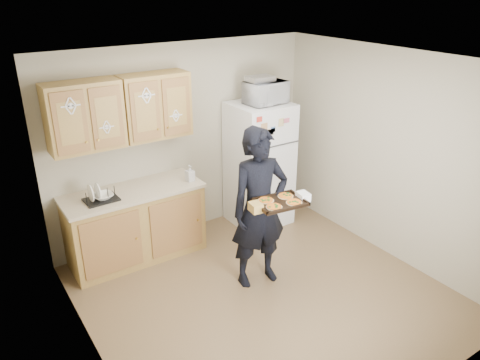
% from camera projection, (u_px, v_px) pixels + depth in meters
% --- Properties ---
extents(floor, '(3.60, 3.60, 0.00)m').
position_uv_depth(floor, '(264.00, 294.00, 5.14)').
color(floor, brown).
rests_on(floor, ground).
extents(ceiling, '(3.60, 3.60, 0.00)m').
position_uv_depth(ceiling, '(270.00, 63.00, 4.14)').
color(ceiling, white).
rests_on(ceiling, wall_back).
extents(wall_back, '(3.60, 0.04, 2.50)m').
position_uv_depth(wall_back, '(183.00, 142.00, 6.02)').
color(wall_back, '#ACA38B').
rests_on(wall_back, floor).
extents(wall_front, '(3.60, 0.04, 2.50)m').
position_uv_depth(wall_front, '(420.00, 280.00, 3.27)').
color(wall_front, '#ACA38B').
rests_on(wall_front, floor).
extents(wall_left, '(0.04, 3.60, 2.50)m').
position_uv_depth(wall_left, '(85.00, 243.00, 3.73)').
color(wall_left, '#ACA38B').
rests_on(wall_left, floor).
extents(wall_right, '(0.04, 3.60, 2.50)m').
position_uv_depth(wall_right, '(388.00, 155.00, 5.56)').
color(wall_right, '#ACA38B').
rests_on(wall_right, floor).
extents(refrigerator, '(0.75, 0.70, 1.70)m').
position_uv_depth(refrigerator, '(259.00, 164.00, 6.38)').
color(refrigerator, white).
rests_on(refrigerator, floor).
extents(base_cabinet, '(1.60, 0.60, 0.86)m').
position_uv_depth(base_cabinet, '(136.00, 226.00, 5.67)').
color(base_cabinet, olive).
rests_on(base_cabinet, floor).
extents(countertop, '(1.64, 0.64, 0.04)m').
position_uv_depth(countertop, '(133.00, 192.00, 5.49)').
color(countertop, beige).
rests_on(countertop, base_cabinet).
extents(upper_cab_left, '(0.80, 0.33, 0.75)m').
position_uv_depth(upper_cab_left, '(84.00, 116.00, 5.01)').
color(upper_cab_left, olive).
rests_on(upper_cab_left, wall_back).
extents(upper_cab_right, '(0.80, 0.33, 0.75)m').
position_uv_depth(upper_cab_right, '(155.00, 106.00, 5.43)').
color(upper_cab_right, olive).
rests_on(upper_cab_right, wall_back).
extents(cereal_box, '(0.20, 0.07, 0.32)m').
position_uv_depth(cereal_box, '(277.00, 195.00, 7.10)').
color(cereal_box, gold).
rests_on(cereal_box, floor).
extents(person, '(0.71, 0.52, 1.81)m').
position_uv_depth(person, '(259.00, 209.00, 5.03)').
color(person, black).
rests_on(person, floor).
extents(baking_tray, '(0.54, 0.43, 0.04)m').
position_uv_depth(baking_tray, '(280.00, 203.00, 4.75)').
color(baking_tray, black).
rests_on(baking_tray, person).
extents(pizza_front_left, '(0.17, 0.17, 0.02)m').
position_uv_depth(pizza_front_left, '(274.00, 207.00, 4.63)').
color(pizza_front_left, orange).
rests_on(pizza_front_left, baking_tray).
extents(pizza_front_right, '(0.17, 0.17, 0.02)m').
position_uv_depth(pizza_front_right, '(294.00, 202.00, 4.73)').
color(pizza_front_right, orange).
rests_on(pizza_front_right, baking_tray).
extents(pizza_back_left, '(0.17, 0.17, 0.02)m').
position_uv_depth(pizza_back_left, '(266.00, 200.00, 4.77)').
color(pizza_back_left, orange).
rests_on(pizza_back_left, baking_tray).
extents(pizza_back_right, '(0.17, 0.17, 0.02)m').
position_uv_depth(pizza_back_right, '(286.00, 196.00, 4.86)').
color(pizza_back_right, orange).
rests_on(pizza_back_right, baking_tray).
extents(microwave, '(0.55, 0.39, 0.29)m').
position_uv_depth(microwave, '(266.00, 93.00, 5.96)').
color(microwave, white).
rests_on(microwave, refrigerator).
extents(foil_pan, '(0.33, 0.23, 0.07)m').
position_uv_depth(foil_pan, '(260.00, 79.00, 5.88)').
color(foil_pan, silver).
rests_on(foil_pan, microwave).
extents(dish_rack, '(0.37, 0.28, 0.14)m').
position_uv_depth(dish_rack, '(101.00, 195.00, 5.21)').
color(dish_rack, black).
rests_on(dish_rack, countertop).
extents(bowl, '(0.24, 0.24, 0.05)m').
position_uv_depth(bowl, '(103.00, 196.00, 5.23)').
color(bowl, white).
rests_on(bowl, dish_rack).
extents(soap_bottle, '(0.10, 0.10, 0.20)m').
position_uv_depth(soap_bottle, '(190.00, 173.00, 5.70)').
color(soap_bottle, white).
rests_on(soap_bottle, countertop).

